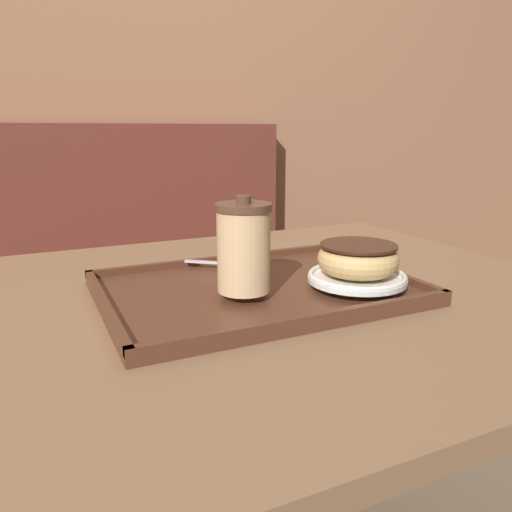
% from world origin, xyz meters
% --- Properties ---
extents(wall_behind, '(8.00, 0.05, 2.40)m').
position_xyz_m(wall_behind, '(0.00, 1.10, 1.20)').
color(wall_behind, '#9E6B4C').
rests_on(wall_behind, ground_plane).
extents(booth_bench, '(1.15, 0.44, 1.00)m').
position_xyz_m(booth_bench, '(-0.05, 0.87, 0.32)').
color(booth_bench, brown).
rests_on(booth_bench, ground_plane).
extents(cafe_table, '(1.06, 0.88, 0.72)m').
position_xyz_m(cafe_table, '(0.00, 0.00, 0.56)').
color(cafe_table, '#846042').
rests_on(cafe_table, ground_plane).
extents(serving_tray, '(0.48, 0.35, 0.02)m').
position_xyz_m(serving_tray, '(-0.02, -0.01, 0.73)').
color(serving_tray, '#512D1E').
rests_on(serving_tray, cafe_table).
extents(coffee_cup_front, '(0.08, 0.08, 0.14)m').
position_xyz_m(coffee_cup_front, '(-0.06, -0.05, 0.81)').
color(coffee_cup_front, '#E0B784').
rests_on(coffee_cup_front, serving_tray).
extents(plate_with_chocolate_donut, '(0.16, 0.16, 0.01)m').
position_xyz_m(plate_with_chocolate_donut, '(0.12, -0.08, 0.75)').
color(plate_with_chocolate_donut, white).
rests_on(plate_with_chocolate_donut, serving_tray).
extents(donut_chocolate_glazed, '(0.13, 0.13, 0.05)m').
position_xyz_m(donut_chocolate_glazed, '(0.12, -0.08, 0.78)').
color(donut_chocolate_glazed, '#DBB270').
rests_on(donut_chocolate_glazed, plate_with_chocolate_donut).
extents(spoon, '(0.13, 0.10, 0.01)m').
position_xyz_m(spoon, '(-0.00, 0.08, 0.75)').
color(spoon, silver).
rests_on(spoon, serving_tray).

